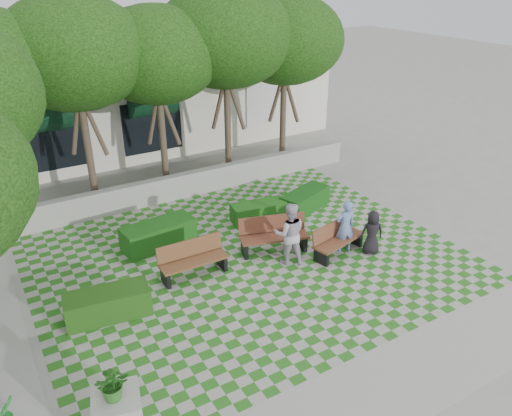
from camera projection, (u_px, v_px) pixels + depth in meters
ground at (268, 277)px, 14.01m from camera, size 90.00×90.00×0.00m
lawn at (250, 260)px, 14.77m from camera, size 12.00×12.00×0.00m
sidewalk_south at (388, 386)px, 10.39m from camera, size 16.00×2.00×0.01m
retaining_wall at (180, 186)px, 18.58m from camera, size 15.00×0.36×0.90m
bench_east at (337, 239)px, 14.98m from camera, size 1.92×1.00×0.96m
bench_mid at (273, 235)px, 15.08m from camera, size 2.17×1.27×1.08m
bench_west at (193, 260)px, 13.91m from camera, size 1.94×0.67×1.01m
hedge_east at (305, 200)px, 17.69m from camera, size 2.15×1.42×0.70m
hedge_midright at (259, 212)px, 16.93m from camera, size 1.93×1.02×0.64m
hedge_midleft at (159, 235)px, 15.38m from camera, size 2.31×1.11×0.78m
hedge_west at (108, 304)px, 12.31m from camera, size 2.14×1.10×0.72m
planter_front at (117, 407)px, 9.14m from camera, size 1.05×1.05×1.54m
person_blue at (345, 226)px, 14.92m from camera, size 0.68×0.51×1.68m
person_dark at (372, 232)px, 14.88m from camera, size 0.80×0.69×1.39m
person_white at (289, 234)px, 14.31m from camera, size 1.14×1.05×1.89m
tree_row at (117, 61)px, 15.44m from camera, size 17.70×13.40×7.41m
building at (131, 87)px, 24.15m from camera, size 18.00×8.92×5.15m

